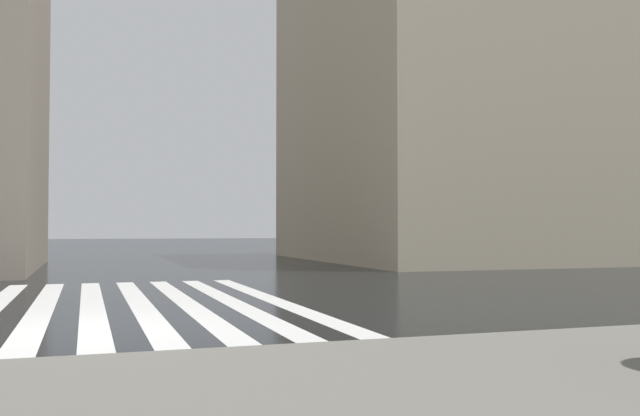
{
  "coord_description": "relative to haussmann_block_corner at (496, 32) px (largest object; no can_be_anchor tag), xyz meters",
  "views": [
    {
      "loc": [
        -11.86,
        -0.07,
        1.65
      ],
      "look_at": [
        1.41,
        -4.53,
        2.07
      ],
      "focal_mm": 39.23,
      "sensor_mm": 36.0,
      "label": 1
    }
  ],
  "objects": [
    {
      "name": "haussmann_block_corner",
      "position": [
        0.0,
        0.0,
        0.0
      ],
      "size": [
        18.01,
        20.44,
        25.68
      ],
      "color": "beige",
      "rests_on": "ground_plane"
    },
    {
      "name": "zebra_crossing",
      "position": [
        -17.5,
        20.39,
        -12.57
      ],
      "size": [
        13.0,
        6.5,
        0.01
      ],
      "color": "silver",
      "rests_on": "ground_plane"
    },
    {
      "name": "ground_plane",
      "position": [
        -21.5,
        21.61,
        -12.57
      ],
      "size": [
        220.0,
        220.0,
        0.0
      ],
      "primitive_type": "plane",
      "color": "black"
    }
  ]
}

